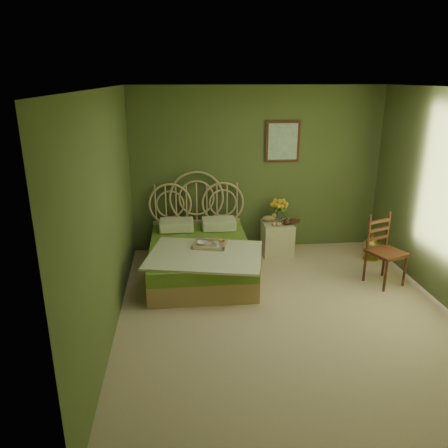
{
  "coord_description": "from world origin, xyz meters",
  "views": [
    {
      "loc": [
        -1.21,
        -4.52,
        2.71
      ],
      "look_at": [
        -0.66,
        1.0,
        0.83
      ],
      "focal_mm": 35.0,
      "sensor_mm": 36.0,
      "label": 1
    }
  ],
  "objects": [
    {
      "name": "birdcage",
      "position": [
        1.7,
        1.53,
        0.18
      ],
      "size": [
        0.25,
        0.25,
        0.37
      ],
      "rotation": [
        0.0,
        0.0,
        -0.18
      ],
      "color": "gold",
      "rests_on": "floor"
    },
    {
      "name": "wall_art",
      "position": [
        0.39,
        2.22,
        1.75
      ],
      "size": [
        0.54,
        0.04,
        0.64
      ],
      "color": "#3D1C10",
      "rests_on": "wall_back"
    },
    {
      "name": "coffee_cup",
      "position": [
        -0.77,
        1.02,
        0.54
      ],
      "size": [
        0.09,
        0.09,
        0.07
      ],
      "primitive_type": "imported",
      "rotation": [
        0.0,
        0.0,
        -0.13
      ],
      "color": "white",
      "rests_on": "bed"
    },
    {
      "name": "nightstand",
      "position": [
        0.3,
        1.92,
        0.34
      ],
      "size": [
        0.47,
        0.48,
        0.94
      ],
      "color": "beige",
      "rests_on": "floor"
    },
    {
      "name": "ceiling",
      "position": [
        0.0,
        0.0,
        2.6
      ],
      "size": [
        4.5,
        4.5,
        0.0
      ],
      "primitive_type": "plane",
      "rotation": [
        3.14,
        0.0,
        0.0
      ],
      "color": "silver",
      "rests_on": "wall_back"
    },
    {
      "name": "wall_left",
      "position": [
        -2.0,
        0.0,
        1.3
      ],
      "size": [
        0.0,
        4.5,
        4.5
      ],
      "primitive_type": "plane",
      "rotation": [
        1.57,
        0.0,
        1.57
      ],
      "color": "#4C6032",
      "rests_on": "floor"
    },
    {
      "name": "book_lower",
      "position": [
        0.47,
        1.92,
        0.52
      ],
      "size": [
        0.15,
        0.21,
        0.02
      ],
      "primitive_type": "imported",
      "rotation": [
        0.0,
        0.0,
        0.01
      ],
      "color": "#381E0F",
      "rests_on": "nightstand"
    },
    {
      "name": "floor",
      "position": [
        0.0,
        0.0,
        0.0
      ],
      "size": [
        4.5,
        4.5,
        0.0
      ],
      "primitive_type": "plane",
      "color": "#C7B08F",
      "rests_on": "ground"
    },
    {
      "name": "chair",
      "position": [
        1.52,
        0.77,
        0.53
      ],
      "size": [
        0.55,
        0.55,
        0.96
      ],
      "rotation": [
        0.0,
        0.0,
        0.39
      ],
      "color": "#3D1C10",
      "rests_on": "floor"
    },
    {
      "name": "bed",
      "position": [
        -0.98,
        1.27,
        0.29
      ],
      "size": [
        1.67,
        2.11,
        1.31
      ],
      "color": "tan",
      "rests_on": "floor"
    },
    {
      "name": "wall_back",
      "position": [
        0.0,
        2.25,
        1.3
      ],
      "size": [
        4.0,
        0.0,
        4.0
      ],
      "primitive_type": "plane",
      "rotation": [
        1.57,
        0.0,
        0.0
      ],
      "color": "#4C6032",
      "rests_on": "floor"
    },
    {
      "name": "book_upper",
      "position": [
        0.47,
        1.92,
        0.54
      ],
      "size": [
        0.26,
        0.29,
        0.02
      ],
      "primitive_type": "imported",
      "rotation": [
        0.0,
        0.0,
        -0.52
      ],
      "color": "#472819",
      "rests_on": "nightstand"
    },
    {
      "name": "cereal_bowl",
      "position": [
        -0.95,
        1.13,
        0.52
      ],
      "size": [
        0.17,
        0.17,
        0.03
      ],
      "primitive_type": "imported",
      "rotation": [
        0.0,
        0.0,
        -0.27
      ],
      "color": "white",
      "rests_on": "bed"
    }
  ]
}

